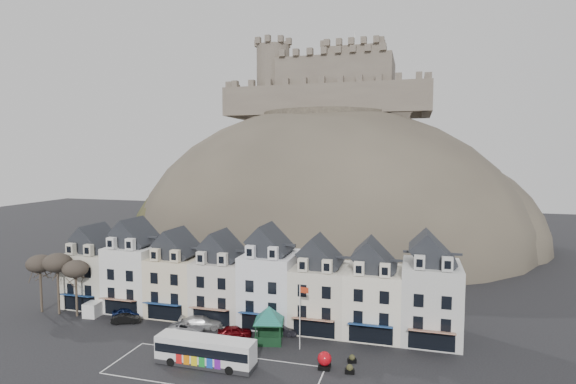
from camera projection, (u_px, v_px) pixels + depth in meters
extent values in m
plane|color=black|center=(191.00, 373.00, 45.78)|extent=(300.00, 300.00, 0.00)
cube|color=silver|center=(214.00, 370.00, 46.43)|extent=(22.00, 7.50, 0.01)
cube|color=beige|center=(98.00, 277.00, 67.24)|extent=(6.80, 8.00, 8.00)
cube|color=black|center=(97.00, 243.00, 66.81)|extent=(6.80, 5.76, 2.80)
cube|color=beige|center=(71.00, 249.00, 63.79)|extent=(1.20, 0.80, 1.60)
cube|color=beige|center=(89.00, 250.00, 62.98)|extent=(1.20, 0.80, 1.60)
cube|color=black|center=(80.00, 303.00, 63.60)|extent=(5.10, 0.06, 2.20)
cube|color=navy|center=(76.00, 295.00, 62.85)|extent=(5.10, 1.29, 0.43)
cube|color=white|center=(138.00, 276.00, 65.35)|extent=(6.80, 8.00, 9.20)
cube|color=black|center=(136.00, 237.00, 64.87)|extent=(6.80, 5.76, 2.80)
cube|color=white|center=(112.00, 243.00, 61.85)|extent=(1.20, 0.80, 1.60)
cube|color=white|center=(130.00, 244.00, 61.03)|extent=(1.20, 0.80, 1.60)
cube|color=black|center=(121.00, 307.00, 61.76)|extent=(5.10, 0.06, 2.20)
cube|color=maroon|center=(118.00, 300.00, 61.01)|extent=(5.10, 1.29, 0.43)
cube|color=beige|center=(179.00, 284.00, 63.55)|extent=(6.80, 8.00, 8.00)
cube|color=black|center=(179.00, 248.00, 63.12)|extent=(6.80, 5.76, 2.80)
cube|color=beige|center=(155.00, 255.00, 60.10)|extent=(1.20, 0.80, 1.60)
cube|color=beige|center=(175.00, 256.00, 59.29)|extent=(1.20, 0.80, 1.60)
cube|color=black|center=(165.00, 312.00, 59.91)|extent=(5.10, 0.06, 2.20)
cube|color=navy|center=(162.00, 304.00, 59.16)|extent=(5.10, 1.29, 0.43)
cube|color=silver|center=(224.00, 288.00, 61.71)|extent=(6.80, 8.00, 8.00)
cube|color=black|center=(223.00, 251.00, 61.28)|extent=(6.80, 5.76, 2.80)
cube|color=silver|center=(201.00, 258.00, 58.26)|extent=(1.20, 0.80, 1.60)
cube|color=silver|center=(223.00, 259.00, 57.45)|extent=(1.20, 0.80, 1.60)
cube|color=black|center=(211.00, 317.00, 58.07)|extent=(5.10, 0.06, 2.20)
cube|color=maroon|center=(209.00, 309.00, 57.32)|extent=(5.10, 1.29, 0.43)
cube|color=white|center=(271.00, 287.00, 59.82)|extent=(6.80, 8.00, 9.20)
cube|color=black|center=(271.00, 245.00, 59.34)|extent=(6.80, 5.76, 2.80)
cube|color=white|center=(250.00, 252.00, 56.32)|extent=(1.20, 0.80, 1.60)
cube|color=white|center=(273.00, 253.00, 55.51)|extent=(1.20, 0.80, 1.60)
cube|color=black|center=(261.00, 322.00, 56.23)|extent=(5.10, 0.06, 2.20)
cube|color=navy|center=(259.00, 314.00, 55.48)|extent=(5.10, 1.29, 0.43)
cube|color=silver|center=(321.00, 296.00, 58.03)|extent=(6.80, 8.00, 8.00)
cube|color=black|center=(321.00, 257.00, 57.60)|extent=(6.80, 5.76, 2.80)
cube|color=silver|center=(303.00, 265.00, 54.58)|extent=(1.20, 0.80, 1.60)
cube|color=silver|center=(327.00, 266.00, 53.76)|extent=(1.20, 0.80, 1.60)
cube|color=black|center=(314.00, 328.00, 54.39)|extent=(5.10, 0.06, 2.20)
cube|color=maroon|center=(313.00, 320.00, 53.64)|extent=(5.10, 1.29, 0.43)
cube|color=white|center=(374.00, 301.00, 56.19)|extent=(6.80, 8.00, 8.00)
cube|color=black|center=(375.00, 260.00, 55.76)|extent=(6.80, 5.76, 2.80)
cube|color=white|center=(359.00, 269.00, 52.73)|extent=(1.20, 0.80, 1.60)
cube|color=white|center=(385.00, 270.00, 51.92)|extent=(1.20, 0.80, 1.60)
cube|color=black|center=(371.00, 334.00, 52.54)|extent=(5.10, 0.06, 2.20)
cube|color=navy|center=(370.00, 325.00, 51.79)|extent=(5.10, 1.29, 0.43)
cube|color=silver|center=(431.00, 301.00, 54.29)|extent=(6.80, 8.00, 9.20)
cube|color=black|center=(432.00, 254.00, 53.81)|extent=(6.80, 5.76, 2.80)
cube|color=silver|center=(419.00, 262.00, 50.79)|extent=(1.20, 0.80, 1.60)
cube|color=silver|center=(447.00, 264.00, 49.98)|extent=(1.20, 0.80, 1.60)
cube|color=black|center=(431.00, 341.00, 50.70)|extent=(5.10, 0.06, 2.20)
cube|color=maroon|center=(432.00, 332.00, 49.95)|extent=(5.10, 1.29, 0.43)
ellipsoid|color=#3D372F|center=(324.00, 243.00, 112.91)|extent=(96.00, 76.00, 68.00)
ellipsoid|color=#283018|center=(234.00, 243.00, 113.12)|extent=(52.00, 44.00, 42.00)
ellipsoid|color=#3D372F|center=(423.00, 246.00, 110.24)|extent=(56.00, 48.00, 46.00)
ellipsoid|color=#283018|center=(294.00, 254.00, 100.57)|extent=(40.00, 28.00, 28.00)
ellipsoid|color=#3D372F|center=(358.00, 256.00, 98.69)|extent=(36.00, 28.00, 24.00)
cylinder|color=#3D372F|center=(325.00, 119.00, 110.35)|extent=(30.00, 30.00, 3.00)
cube|color=#61554A|center=(322.00, 99.00, 106.14)|extent=(48.00, 2.20, 7.00)
cube|color=#61554A|center=(336.00, 107.00, 125.32)|extent=(48.00, 2.20, 7.00)
cube|color=#61554A|center=(243.00, 106.00, 122.23)|extent=(2.20, 22.00, 7.00)
cube|color=#61554A|center=(427.00, 100.00, 109.22)|extent=(2.20, 22.00, 7.00)
cube|color=#61554A|center=(337.00, 81.00, 114.73)|extent=(28.00, 18.00, 10.00)
cube|color=#61554A|center=(354.00, 76.00, 115.44)|extent=(14.00, 12.00, 13.00)
cylinder|color=#61554A|center=(273.00, 82.00, 115.23)|extent=(8.40, 8.40, 18.00)
cylinder|color=silver|center=(355.00, 40.00, 114.70)|extent=(0.16, 0.16, 5.00)
cylinder|color=#3A3024|center=(41.00, 292.00, 63.47)|extent=(0.32, 0.32, 5.74)
ellipsoid|color=#383028|center=(40.00, 264.00, 63.13)|extent=(3.61, 3.61, 2.54)
cylinder|color=#3A3024|center=(58.00, 293.00, 62.64)|extent=(0.32, 0.32, 6.02)
ellipsoid|color=#383028|center=(57.00, 263.00, 62.29)|extent=(3.78, 3.78, 2.67)
cylinder|color=#3A3024|center=(76.00, 297.00, 61.85)|extent=(0.32, 0.32, 5.46)
ellipsoid|color=#383028|center=(75.00, 269.00, 61.53)|extent=(3.43, 3.43, 2.42)
cube|color=#262628|center=(206.00, 362.00, 47.48)|extent=(10.82, 2.62, 0.49)
cube|color=silver|center=(205.00, 349.00, 47.36)|extent=(10.82, 2.57, 2.47)
cube|color=black|center=(205.00, 348.00, 47.35)|extent=(10.60, 2.64, 0.93)
cube|color=silver|center=(205.00, 339.00, 47.27)|extent=(10.60, 2.47, 0.25)
cube|color=orange|center=(253.00, 347.00, 45.78)|extent=(0.07, 1.18, 0.27)
cylinder|color=black|center=(230.00, 370.00, 45.50)|extent=(0.95, 0.32, 0.94)
cylinder|color=black|center=(238.00, 361.00, 47.62)|extent=(0.95, 0.32, 0.94)
cylinder|color=black|center=(171.00, 362.00, 47.38)|extent=(0.95, 0.32, 0.94)
cylinder|color=black|center=(182.00, 353.00, 49.50)|extent=(0.95, 0.32, 0.94)
cube|color=black|center=(259.00, 327.00, 54.83)|extent=(0.19, 0.19, 2.50)
cube|color=black|center=(282.00, 327.00, 54.68)|extent=(0.19, 0.19, 2.50)
cube|color=black|center=(256.00, 336.00, 52.03)|extent=(0.19, 0.19, 2.50)
cube|color=black|center=(280.00, 337.00, 51.88)|extent=(0.19, 0.19, 2.50)
cube|color=black|center=(269.00, 322.00, 53.25)|extent=(4.12, 4.12, 0.13)
cone|color=#145A51|center=(269.00, 314.00, 53.17)|extent=(6.73, 6.73, 1.88)
cube|color=black|center=(324.00, 366.00, 46.77)|extent=(1.26, 1.26, 0.47)
sphere|color=#B40A13|center=(325.00, 359.00, 46.70)|extent=(1.46, 1.46, 1.46)
cylinder|color=silver|center=(300.00, 317.00, 51.14)|extent=(0.11, 0.11, 7.56)
cube|color=#BC3417|center=(304.00, 290.00, 50.68)|extent=(1.04, 0.14, 0.66)
cube|color=white|center=(97.00, 307.00, 62.87)|extent=(2.30, 4.45, 1.95)
cube|color=black|center=(97.00, 304.00, 62.84)|extent=(1.76, 0.26, 0.84)
cube|color=black|center=(352.00, 361.00, 48.07)|extent=(1.02, 0.73, 0.46)
sphere|color=#283018|center=(352.00, 357.00, 48.04)|extent=(0.64, 0.64, 0.64)
cube|color=black|center=(350.00, 371.00, 45.70)|extent=(1.04, 0.63, 0.49)
sphere|color=#283018|center=(350.00, 368.00, 45.67)|extent=(0.68, 0.68, 0.68)
imported|color=#0B163A|center=(127.00, 312.00, 61.57)|extent=(4.24, 2.91, 1.34)
imported|color=black|center=(126.00, 319.00, 59.36)|extent=(3.92, 2.70, 1.22)
imported|color=#919298|center=(187.00, 327.00, 56.35)|extent=(4.57, 2.54, 1.23)
imported|color=#B9B9B9|center=(201.00, 323.00, 57.51)|extent=(5.90, 3.91, 1.59)
imported|color=#530408|center=(235.00, 332.00, 54.80)|extent=(4.47, 3.25, 1.42)
imported|color=black|center=(281.00, 329.00, 55.60)|extent=(4.23, 1.54, 1.38)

